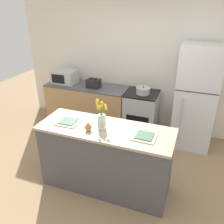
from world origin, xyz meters
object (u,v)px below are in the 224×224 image
at_px(plate_setting_left, 68,122).
at_px(microwave, 65,77).
at_px(flower_vase, 101,118).
at_px(pear_figurine, 88,127).
at_px(toaster, 94,83).
at_px(plate_setting_right, 145,136).
at_px(refrigerator, 196,98).
at_px(cooking_pot, 143,91).
at_px(stove_range, 141,114).

bearing_deg(plate_setting_left, microwave, 122.27).
height_order(flower_vase, plate_setting_left, flower_vase).
bearing_deg(pear_figurine, toaster, 112.60).
bearing_deg(plate_setting_right, pear_figurine, -171.39).
relative_size(refrigerator, toaster, 6.55).
bearing_deg(toaster, cooking_pot, 0.72).
height_order(stove_range, plate_setting_left, plate_setting_left).
height_order(toaster, cooking_pot, toaster).
relative_size(plate_setting_right, toaster, 1.06).
bearing_deg(plate_setting_right, stove_range, 104.80).
relative_size(refrigerator, plate_setting_left, 6.18).
height_order(refrigerator, toaster, refrigerator).
distance_m(pear_figurine, cooking_pot, 1.73).
relative_size(flower_vase, cooking_pot, 1.61).
distance_m(refrigerator, toaster, 1.93).
height_order(stove_range, flower_vase, flower_vase).
height_order(refrigerator, flower_vase, refrigerator).
height_order(flower_vase, microwave, flower_vase).
bearing_deg(flower_vase, cooking_pot, 84.40).
relative_size(toaster, microwave, 0.58).
distance_m(toaster, cooking_pot, 1.00).
height_order(pear_figurine, plate_setting_left, pear_figurine).
bearing_deg(refrigerator, plate_setting_left, -134.11).
bearing_deg(toaster, pear_figurine, -67.40).
bearing_deg(stove_range, microwave, -179.98).
bearing_deg(microwave, pear_figurine, -51.47).
relative_size(cooking_pot, microwave, 0.55).
bearing_deg(plate_setting_right, plate_setting_left, 180.00).
relative_size(refrigerator, pear_figurine, 13.14).
relative_size(flower_vase, toaster, 1.52).
bearing_deg(pear_figurine, flower_vase, 36.53).
height_order(flower_vase, pear_figurine, flower_vase).
bearing_deg(toaster, plate_setting_left, -77.55).
height_order(stove_range, refrigerator, refrigerator).
xyz_separation_m(flower_vase, toaster, (-0.84, 1.58, -0.15)).
distance_m(plate_setting_left, toaster, 1.62).
bearing_deg(flower_vase, plate_setting_left, 179.67).
bearing_deg(toaster, refrigerator, 1.45).
relative_size(toaster, cooking_pot, 1.06).
distance_m(pear_figurine, plate_setting_left, 0.37).
height_order(stove_range, pear_figurine, pear_figurine).
relative_size(refrigerator, flower_vase, 4.32).
bearing_deg(cooking_pot, flower_vase, -95.60).
bearing_deg(cooking_pot, refrigerator, 2.23).
bearing_deg(flower_vase, plate_setting_right, 0.29).
bearing_deg(plate_setting_right, refrigerator, 72.32).
xyz_separation_m(toaster, microwave, (-0.68, 0.05, 0.05)).
bearing_deg(refrigerator, pear_figurine, -125.23).
bearing_deg(toaster, plate_setting_right, -48.28).
height_order(stove_range, toaster, toaster).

